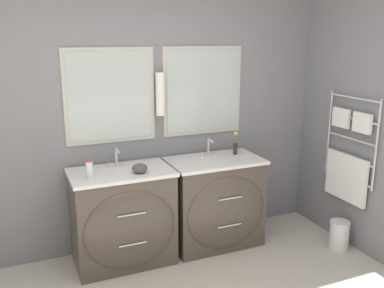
# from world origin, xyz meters

# --- Properties ---
(wall_back) EXTENTS (5.61, 0.16, 2.60)m
(wall_back) POSITION_xyz_m (0.01, 1.92, 1.31)
(wall_back) COLOR slate
(wall_back) RESTS_ON ground_plane
(wall_right) EXTENTS (0.13, 3.84, 2.60)m
(wall_right) POSITION_xyz_m (2.03, 0.86, 1.29)
(wall_right) COLOR slate
(wall_right) RESTS_ON ground_plane
(vanity_left) EXTENTS (0.88, 0.60, 0.86)m
(vanity_left) POSITION_xyz_m (-0.11, 1.57, 0.44)
(vanity_left) COLOR #4C4238
(vanity_left) RESTS_ON ground_plane
(vanity_right) EXTENTS (0.88, 0.60, 0.86)m
(vanity_right) POSITION_xyz_m (0.80, 1.57, 0.44)
(vanity_right) COLOR #4C4238
(vanity_right) RESTS_ON ground_plane
(faucet_left) EXTENTS (0.17, 0.11, 0.17)m
(faucet_left) POSITION_xyz_m (-0.11, 1.73, 0.94)
(faucet_left) COLOR silver
(faucet_left) RESTS_ON vanity_left
(faucet_right) EXTENTS (0.17, 0.11, 0.17)m
(faucet_right) POSITION_xyz_m (0.80, 1.73, 0.94)
(faucet_right) COLOR silver
(faucet_right) RESTS_ON vanity_right
(toiletry_bottle) EXTENTS (0.06, 0.06, 0.16)m
(toiletry_bottle) POSITION_xyz_m (-0.39, 1.51, 0.94)
(toiletry_bottle) COLOR silver
(toiletry_bottle) RESTS_ON vanity_left
(amenity_bowl) EXTENTS (0.13, 0.13, 0.08)m
(amenity_bowl) POSITION_xyz_m (0.03, 1.49, 0.90)
(amenity_bowl) COLOR #4C4742
(amenity_bowl) RESTS_ON vanity_left
(flower_vase) EXTENTS (0.04, 0.04, 0.23)m
(flower_vase) POSITION_xyz_m (1.06, 1.68, 0.95)
(flower_vase) COLOR #332D2D
(flower_vase) RESTS_ON vanity_right
(waste_bin) EXTENTS (0.19, 0.19, 0.28)m
(waste_bin) POSITION_xyz_m (1.85, 1.02, 0.15)
(waste_bin) COLOR silver
(waste_bin) RESTS_ON ground_plane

